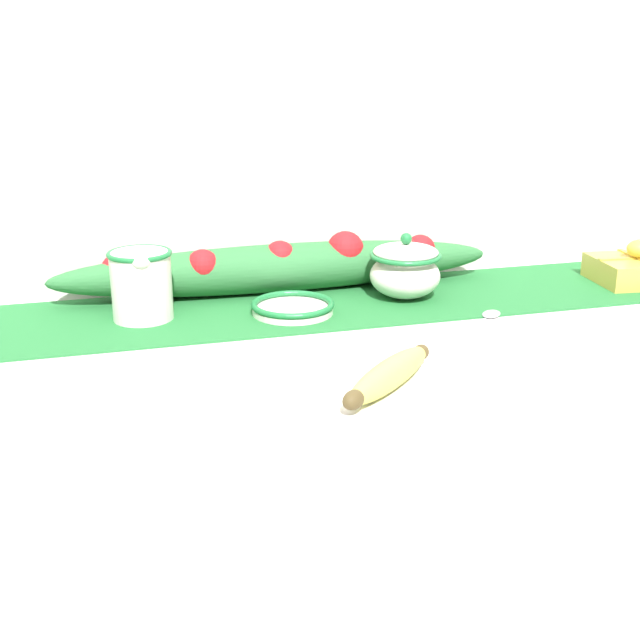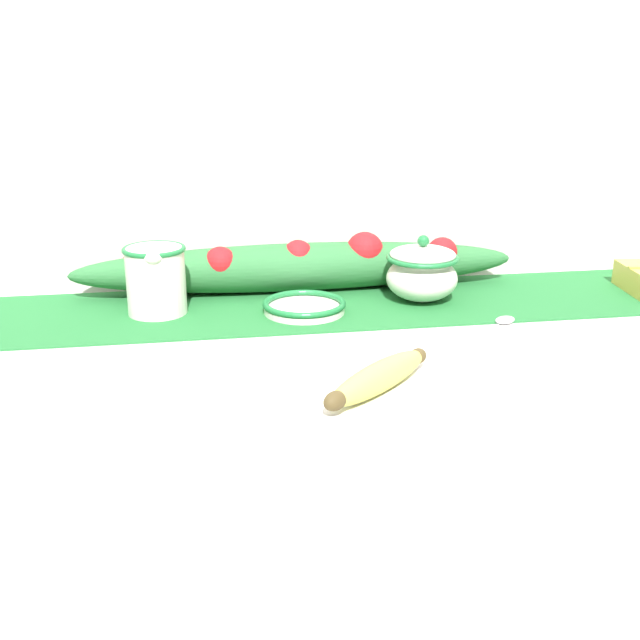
{
  "view_description": "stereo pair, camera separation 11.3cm",
  "coord_description": "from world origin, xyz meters",
  "views": [
    {
      "loc": [
        -0.29,
        -1.07,
        1.3
      ],
      "look_at": [
        -0.01,
        -0.04,
        0.94
      ],
      "focal_mm": 45.0,
      "sensor_mm": 36.0,
      "label": 1
    },
    {
      "loc": [
        -0.18,
        -1.09,
        1.3
      ],
      "look_at": [
        -0.01,
        -0.04,
        0.94
      ],
      "focal_mm": 45.0,
      "sensor_mm": 36.0,
      "label": 2
    }
  ],
  "objects": [
    {
      "name": "small_dish",
      "position": [
        -0.01,
        0.14,
        0.9
      ],
      "size": [
        0.14,
        0.14,
        0.02
      ],
      "color": "white",
      "rests_on": "countertop"
    },
    {
      "name": "countertop",
      "position": [
        0.0,
        0.0,
        0.44
      ],
      "size": [
        1.51,
        0.65,
        0.89
      ],
      "primitive_type": "cube",
      "color": "silver",
      "rests_on": "ground_plane"
    },
    {
      "name": "sugar_bowl",
      "position": [
        0.2,
        0.18,
        0.94
      ],
      "size": [
        0.12,
        0.12,
        0.11
      ],
      "color": "white",
      "rests_on": "countertop"
    },
    {
      "name": "poinsettia_garland",
      "position": [
        0.0,
        0.27,
        0.94
      ],
      "size": [
        0.79,
        0.09,
        0.1
      ],
      "color": "#2D6B38",
      "rests_on": "countertop"
    },
    {
      "name": "banana",
      "position": [
        0.04,
        -0.18,
        0.91
      ],
      "size": [
        0.18,
        0.17,
        0.04
      ],
      "rotation": [
        0.0,
        0.0,
        0.74
      ],
      "color": "#CCD156",
      "rests_on": "countertop"
    },
    {
      "name": "spoon",
      "position": [
        0.29,
        0.04,
        0.89
      ],
      "size": [
        0.15,
        0.11,
        0.01
      ],
      "rotation": [
        0.0,
        0.0,
        0.6
      ],
      "color": "silver",
      "rests_on": "countertop"
    },
    {
      "name": "cream_pitcher",
      "position": [
        -0.24,
        0.18,
        0.95
      ],
      "size": [
        0.1,
        0.12,
        0.11
      ],
      "color": "white",
      "rests_on": "countertop"
    },
    {
      "name": "table_runner",
      "position": [
        0.0,
        0.18,
        0.89
      ],
      "size": [
        1.39,
        0.27,
        0.0
      ],
      "primitive_type": "cube",
      "color": "#236B33",
      "rests_on": "countertop"
    },
    {
      "name": "back_wall",
      "position": [
        0.0,
        0.35,
        1.2
      ],
      "size": [
        2.31,
        0.04,
        2.4
      ],
      "primitive_type": "cube",
      "color": "silver",
      "rests_on": "ground_plane"
    }
  ]
}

